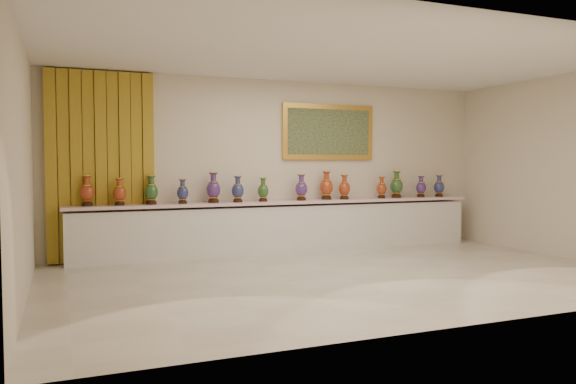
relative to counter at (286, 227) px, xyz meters
name	(u,v)px	position (x,y,z in m)	size (l,w,h in m)	color
ground	(347,276)	(0.00, -2.27, -0.44)	(8.00, 8.00, 0.00)	beige
room	(143,160)	(-2.40, 0.17, 1.16)	(8.00, 8.00, 8.00)	beige
counter	(286,227)	(0.00, 0.00, 0.00)	(7.28, 0.48, 0.90)	white
vase_0	(87,192)	(-3.25, 0.02, 0.67)	(0.28, 0.28, 0.47)	black
vase_1	(120,193)	(-2.78, -0.03, 0.65)	(0.23, 0.23, 0.43)	black
vase_2	(151,191)	(-2.29, 0.00, 0.67)	(0.28, 0.28, 0.46)	black
vase_3	(183,193)	(-1.80, -0.02, 0.64)	(0.23, 0.23, 0.40)	black
vase_4	(213,189)	(-1.29, -0.01, 0.69)	(0.25, 0.25, 0.50)	black
vase_5	(238,190)	(-0.88, -0.06, 0.66)	(0.22, 0.22, 0.44)	black
vase_6	(263,191)	(-0.43, -0.04, 0.65)	(0.22, 0.22, 0.41)	black
vase_7	(301,189)	(0.29, -0.03, 0.67)	(0.27, 0.27, 0.46)	black
vase_8	(326,187)	(0.80, 0.02, 0.69)	(0.25, 0.25, 0.51)	black
vase_9	(344,188)	(1.13, -0.04, 0.66)	(0.26, 0.26, 0.45)	black
vase_10	(382,189)	(1.91, -0.04, 0.64)	(0.24, 0.24, 0.40)	black
vase_11	(397,186)	(2.25, -0.01, 0.69)	(0.28, 0.28, 0.51)	black
vase_12	(421,187)	(2.79, -0.03, 0.65)	(0.25, 0.25, 0.41)	black
vase_13	(439,187)	(3.19, -0.05, 0.65)	(0.25, 0.25, 0.43)	black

